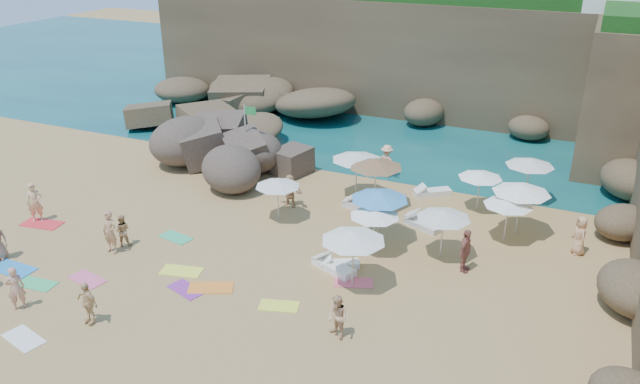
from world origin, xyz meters
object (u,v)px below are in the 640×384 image
at_px(person_stand_4, 580,235).
at_px(parasol_1, 530,162).
at_px(lounger_0, 363,205).
at_px(parasol_2, 522,189).
at_px(parasol_0, 278,183).
at_px(person_stand_6, 15,288).
at_px(rock_outcrop, 241,171).
at_px(person_stand_1, 122,230).
at_px(person_stand_3, 465,251).
at_px(person_stand_5, 290,190).
at_px(person_stand_2, 387,161).
at_px(flag_pole, 247,129).
at_px(person_stand_0, 35,203).

bearing_deg(person_stand_4, parasol_1, -175.12).
relative_size(lounger_0, person_stand_4, 1.17).
xyz_separation_m(parasol_2, person_stand_4, (2.67, -0.79, -1.37)).
xyz_separation_m(parasol_0, person_stand_6, (-5.30, -10.52, -0.99)).
distance_m(rock_outcrop, parasol_1, 15.62).
bearing_deg(person_stand_1, person_stand_6, 55.22).
bearing_deg(person_stand_6, lounger_0, -175.47).
distance_m(person_stand_3, person_stand_5, 9.68).
height_order(parasol_0, lounger_0, parasol_0).
distance_m(person_stand_1, person_stand_2, 14.65).
xyz_separation_m(parasol_0, person_stand_2, (3.02, 7.13, -0.93)).
relative_size(person_stand_3, person_stand_4, 1.08).
xyz_separation_m(person_stand_1, person_stand_2, (8.02, 12.26, 0.19)).
bearing_deg(person_stand_3, flag_pole, 74.72).
bearing_deg(lounger_0, person_stand_2, 91.92).
bearing_deg(parasol_2, rock_outcrop, 174.54).
xyz_separation_m(parasol_2, person_stand_0, (-20.93, -7.93, -1.27)).
bearing_deg(person_stand_4, parasol_2, -131.96).
distance_m(parasol_1, person_stand_1, 19.72).
bearing_deg(rock_outcrop, person_stand_3, -22.30).
distance_m(rock_outcrop, lounger_0, 8.28).
height_order(person_stand_2, person_stand_6, person_stand_2).
xyz_separation_m(person_stand_5, person_stand_6, (-5.14, -12.08, 0.04)).
height_order(parasol_1, person_stand_4, parasol_1).
relative_size(lounger_0, person_stand_0, 1.05).
relative_size(person_stand_0, person_stand_5, 1.17).
bearing_deg(lounger_0, parasol_1, 28.68).
bearing_deg(person_stand_4, person_stand_6, -80.98).
relative_size(flag_pole, parasol_0, 1.82).
xyz_separation_m(rock_outcrop, person_stand_4, (18.06, -2.26, 0.86)).
bearing_deg(parasol_0, person_stand_1, -134.28).
xyz_separation_m(lounger_0, person_stand_1, (-8.30, -7.89, 0.58)).
relative_size(person_stand_0, person_stand_2, 1.04).
bearing_deg(parasol_0, parasol_1, 33.67).
bearing_deg(parasol_2, parasol_0, -163.93).
bearing_deg(person_stand_0, person_stand_5, -8.81).
relative_size(rock_outcrop, person_stand_3, 3.98).
bearing_deg(flag_pole, parasol_1, 8.54).
distance_m(parasol_1, person_stand_2, 7.57).
bearing_deg(parasol_2, lounger_0, -177.78).
bearing_deg(person_stand_4, lounger_0, -118.41).
relative_size(flag_pole, parasol_1, 1.62).
relative_size(flag_pole, person_stand_4, 2.25).
bearing_deg(parasol_0, person_stand_6, -116.76).
bearing_deg(lounger_0, person_stand_6, -124.65).
distance_m(parasol_1, person_stand_6, 23.62).
bearing_deg(person_stand_3, parasol_2, -10.74).
distance_m(flag_pole, person_stand_0, 11.44).
bearing_deg(parasol_2, person_stand_2, 151.69).
xyz_separation_m(rock_outcrop, person_stand_1, (-0.21, -9.65, 0.74)).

